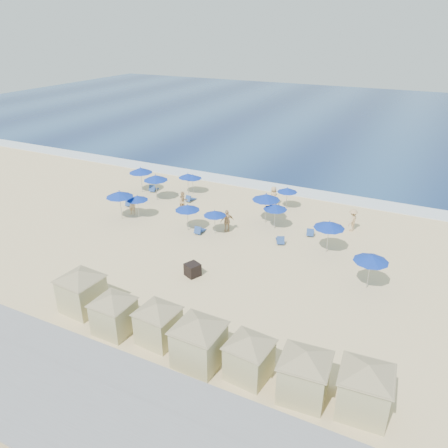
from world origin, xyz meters
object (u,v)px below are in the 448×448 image
at_px(trash_bin, 193,270).
at_px(umbrella_11, 371,258).
at_px(cabana_6, 366,382).
at_px(umbrella_2, 193,177).
at_px(umbrella_0, 141,170).
at_px(umbrella_6, 215,213).
at_px(cabana_4, 249,351).
at_px(umbrella_12, 156,178).
at_px(beachgoer_3, 353,220).
at_px(umbrella_4, 188,176).
at_px(umbrella_7, 266,197).
at_px(umbrella_1, 119,194).
at_px(umbrella_9, 287,190).
at_px(beachgoer_0, 132,205).
at_px(umbrella_8, 275,207).
at_px(umbrella_5, 187,207).
at_px(beachgoer_2, 227,221).
at_px(beachgoer_1, 183,202).
at_px(cabana_5, 305,368).
at_px(umbrella_10, 329,225).
at_px(umbrella_3, 137,198).
at_px(beachgoer_4, 273,196).
at_px(cabana_0, 81,285).
at_px(cabana_3, 199,335).
at_px(cabana_2, 158,317).
at_px(cabana_1, 113,308).

xyz_separation_m(trash_bin, umbrella_11, (10.75, 3.70, 1.74)).
bearing_deg(cabana_6, umbrella_2, 135.42).
xyz_separation_m(umbrella_0, umbrella_2, (4.77, 1.88, -0.51)).
height_order(umbrella_2, umbrella_6, umbrella_6).
relative_size(trash_bin, cabana_4, 0.21).
distance_m(cabana_4, umbrella_0, 26.61).
height_order(umbrella_6, umbrella_12, umbrella_12).
xyz_separation_m(cabana_6, beachgoer_3, (-4.19, 18.19, -0.70)).
bearing_deg(umbrella_4, cabana_4, -52.57).
height_order(cabana_6, umbrella_12, cabana_6).
height_order(umbrella_6, umbrella_7, umbrella_7).
bearing_deg(umbrella_2, cabana_6, -44.58).
bearing_deg(umbrella_1, umbrella_0, 110.74).
height_order(umbrella_2, umbrella_9, umbrella_9).
xyz_separation_m(umbrella_2, beachgoer_0, (-2.25, -6.75, -0.87)).
relative_size(umbrella_8, umbrella_11, 0.88).
xyz_separation_m(umbrella_5, umbrella_12, (-6.02, 4.31, 0.27)).
bearing_deg(umbrella_8, cabana_6, -57.69).
relative_size(trash_bin, beachgoer_2, 0.46).
bearing_deg(umbrella_2, beachgoer_1, -70.61).
relative_size(cabana_5, umbrella_1, 1.69).
height_order(umbrella_0, umbrella_2, umbrella_0).
relative_size(cabana_5, umbrella_4, 2.12).
height_order(umbrella_10, beachgoer_0, umbrella_10).
xyz_separation_m(umbrella_1, beachgoer_1, (3.94, 3.77, -1.34)).
bearing_deg(umbrella_8, umbrella_6, -142.36).
distance_m(cabana_4, cabana_6, 5.27).
distance_m(umbrella_6, umbrella_11, 12.64).
relative_size(cabana_5, umbrella_10, 1.73).
bearing_deg(trash_bin, beachgoer_1, 148.48).
bearing_deg(umbrella_2, umbrella_3, -100.36).
relative_size(umbrella_0, beachgoer_2, 1.39).
height_order(umbrella_8, beachgoer_2, umbrella_8).
height_order(umbrella_9, beachgoer_4, umbrella_9).
distance_m(umbrella_5, umbrella_7, 6.60).
bearing_deg(umbrella_9, beachgoer_0, -148.15).
xyz_separation_m(cabana_6, umbrella_12, (-22.20, 16.66, 0.62)).
height_order(cabana_0, umbrella_10, cabana_0).
bearing_deg(umbrella_4, umbrella_7, -18.12).
relative_size(umbrella_5, umbrella_8, 1.03).
bearing_deg(umbrella_6, umbrella_1, -173.19).
bearing_deg(umbrella_6, beachgoer_2, 46.38).
bearing_deg(umbrella_6, beachgoer_4, 74.53).
relative_size(cabana_3, umbrella_8, 2.11).
height_order(cabana_2, umbrella_11, cabana_2).
distance_m(cabana_3, beachgoer_0, 19.78).
relative_size(cabana_4, umbrella_8, 1.85).
bearing_deg(umbrella_0, beachgoer_0, -62.62).
xyz_separation_m(trash_bin, cabana_6, (12.29, -6.41, 1.20)).
bearing_deg(umbrella_11, cabana_1, -137.70).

